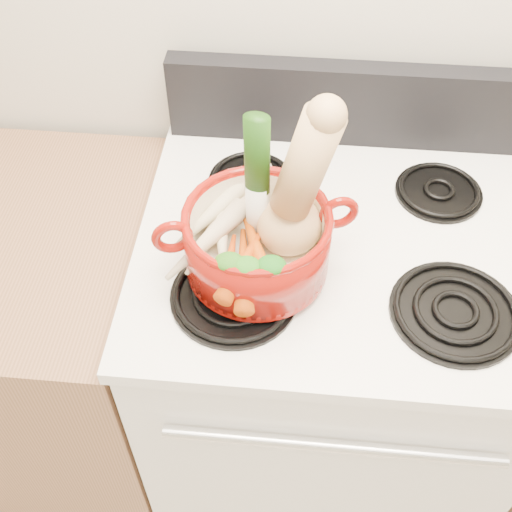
# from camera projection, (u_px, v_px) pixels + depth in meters

# --- Properties ---
(stove_body) EXTENTS (0.76, 0.65, 0.92)m
(stove_body) POSITION_uv_depth(u_px,v_px,m) (323.00, 372.00, 1.58)
(stove_body) COLOR white
(stove_body) RESTS_ON floor
(cooktop) EXTENTS (0.78, 0.67, 0.03)m
(cooktop) POSITION_uv_depth(u_px,v_px,m) (343.00, 243.00, 1.23)
(cooktop) COLOR white
(cooktop) RESTS_ON stove_body
(control_backsplash) EXTENTS (0.76, 0.05, 0.18)m
(control_backsplash) POSITION_uv_depth(u_px,v_px,m) (348.00, 104.00, 1.34)
(control_backsplash) COLOR black
(control_backsplash) RESTS_ON cooktop
(oven_handle) EXTENTS (0.60, 0.02, 0.02)m
(oven_handle) POSITION_uv_depth(u_px,v_px,m) (332.00, 446.00, 1.12)
(oven_handle) COLOR silver
(oven_handle) RESTS_ON stove_body
(burner_front_left) EXTENTS (0.22, 0.22, 0.02)m
(burner_front_left) POSITION_uv_depth(u_px,v_px,m) (234.00, 294.00, 1.12)
(burner_front_left) COLOR black
(burner_front_left) RESTS_ON cooktop
(burner_front_right) EXTENTS (0.22, 0.22, 0.02)m
(burner_front_right) POSITION_uv_depth(u_px,v_px,m) (455.00, 311.00, 1.09)
(burner_front_right) COLOR black
(burner_front_right) RESTS_ON cooktop
(burner_back_left) EXTENTS (0.17, 0.17, 0.02)m
(burner_back_left) POSITION_uv_depth(u_px,v_px,m) (251.00, 178.00, 1.31)
(burner_back_left) COLOR black
(burner_back_left) RESTS_ON cooktop
(burner_back_right) EXTENTS (0.17, 0.17, 0.02)m
(burner_back_right) POSITION_uv_depth(u_px,v_px,m) (439.00, 190.00, 1.29)
(burner_back_right) COLOR black
(burner_back_right) RESTS_ON cooktop
(dutch_oven) EXTENTS (0.31, 0.31, 0.12)m
(dutch_oven) POSITION_uv_depth(u_px,v_px,m) (257.00, 242.00, 1.10)
(dutch_oven) COLOR maroon
(dutch_oven) RESTS_ON burner_front_left
(pot_handle_left) EXTENTS (0.07, 0.04, 0.07)m
(pot_handle_left) POSITION_uv_depth(u_px,v_px,m) (172.00, 237.00, 1.05)
(pot_handle_left) COLOR maroon
(pot_handle_left) RESTS_ON dutch_oven
(pot_handle_right) EXTENTS (0.07, 0.04, 0.07)m
(pot_handle_right) POSITION_uv_depth(u_px,v_px,m) (339.00, 213.00, 1.09)
(pot_handle_right) COLOR maroon
(pot_handle_right) RESTS_ON dutch_oven
(squash) EXTENTS (0.21, 0.16, 0.31)m
(squash) POSITION_uv_depth(u_px,v_px,m) (292.00, 186.00, 1.04)
(squash) COLOR tan
(squash) RESTS_ON dutch_oven
(leek) EXTENTS (0.05, 0.06, 0.28)m
(leek) POSITION_uv_depth(u_px,v_px,m) (257.00, 180.00, 1.05)
(leek) COLOR silver
(leek) RESTS_ON dutch_oven
(ginger) EXTENTS (0.08, 0.07, 0.04)m
(ginger) POSITION_uv_depth(u_px,v_px,m) (272.00, 224.00, 1.15)
(ginger) COLOR tan
(ginger) RESTS_ON dutch_oven
(parsnip_0) EXTENTS (0.15, 0.20, 0.06)m
(parsnip_0) POSITION_uv_depth(u_px,v_px,m) (215.00, 232.00, 1.13)
(parsnip_0) COLOR beige
(parsnip_0) RESTS_ON dutch_oven
(parsnip_1) EXTENTS (0.10, 0.19, 0.06)m
(parsnip_1) POSITION_uv_depth(u_px,v_px,m) (212.00, 231.00, 1.13)
(parsnip_1) COLOR beige
(parsnip_1) RESTS_ON dutch_oven
(parsnip_2) EXTENTS (0.06, 0.18, 0.05)m
(parsnip_2) POSITION_uv_depth(u_px,v_px,m) (222.00, 228.00, 1.12)
(parsnip_2) COLOR #F0E7C4
(parsnip_2) RESTS_ON dutch_oven
(parsnip_3) EXTENTS (0.15, 0.18, 0.06)m
(parsnip_3) POSITION_uv_depth(u_px,v_px,m) (206.00, 240.00, 1.10)
(parsnip_3) COLOR beige
(parsnip_3) RESTS_ON dutch_oven
(parsnip_4) EXTENTS (0.18, 0.22, 0.07)m
(parsnip_4) POSITION_uv_depth(u_px,v_px,m) (221.00, 204.00, 1.14)
(parsnip_4) COLOR beige
(parsnip_4) RESTS_ON dutch_oven
(carrot_0) EXTENTS (0.05, 0.18, 0.05)m
(carrot_0) POSITION_uv_depth(u_px,v_px,m) (244.00, 270.00, 1.08)
(carrot_0) COLOR #CD500A
(carrot_0) RESTS_ON dutch_oven
(carrot_1) EXTENTS (0.03, 0.13, 0.04)m
(carrot_1) POSITION_uv_depth(u_px,v_px,m) (229.00, 266.00, 1.08)
(carrot_1) COLOR #D73E0A
(carrot_1) RESTS_ON dutch_oven
(carrot_2) EXTENTS (0.10, 0.19, 0.05)m
(carrot_2) POSITION_uv_depth(u_px,v_px,m) (257.00, 254.00, 1.09)
(carrot_2) COLOR #BD5C09
(carrot_2) RESTS_ON dutch_oven
(carrot_3) EXTENTS (0.08, 0.16, 0.05)m
(carrot_3) POSITION_uv_depth(u_px,v_px,m) (242.00, 266.00, 1.06)
(carrot_3) COLOR #C53D09
(carrot_3) RESTS_ON dutch_oven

